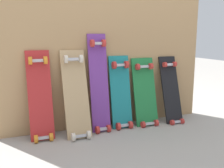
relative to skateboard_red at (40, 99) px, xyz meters
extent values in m
plane|color=#9E9991|center=(0.64, 0.05, -0.34)|extent=(12.00, 12.00, 0.00)
cube|color=tan|center=(0.64, 0.12, 0.55)|extent=(2.05, 0.04, 1.80)
cube|color=#B22626|center=(0.00, 0.01, 0.00)|extent=(0.20, 0.19, 0.81)
cube|color=#B7B7BF|center=(0.00, -0.08, -0.31)|extent=(0.09, 0.04, 0.03)
cube|color=#B7B7BF|center=(0.00, 0.05, 0.32)|extent=(0.09, 0.04, 0.03)
cylinder|color=orange|center=(-0.06, -0.10, -0.31)|extent=(0.03, 0.07, 0.07)
cylinder|color=orange|center=(0.06, -0.10, -0.31)|extent=(0.03, 0.07, 0.07)
cylinder|color=orange|center=(-0.06, 0.03, 0.32)|extent=(0.03, 0.07, 0.07)
cylinder|color=orange|center=(0.06, 0.03, 0.32)|extent=(0.03, 0.07, 0.07)
cube|color=tan|center=(0.30, -0.03, 0.00)|extent=(0.22, 0.27, 0.81)
cube|color=#B7B7BF|center=(0.30, -0.16, -0.31)|extent=(0.10, 0.04, 0.03)
cube|color=#B7B7BF|center=(0.30, 0.04, 0.32)|extent=(0.10, 0.04, 0.03)
cylinder|color=beige|center=(0.23, -0.18, -0.31)|extent=(0.03, 0.07, 0.07)
cylinder|color=beige|center=(0.37, -0.18, -0.31)|extent=(0.03, 0.07, 0.07)
cylinder|color=beige|center=(0.23, 0.03, 0.33)|extent=(0.03, 0.07, 0.07)
cylinder|color=beige|center=(0.37, 0.03, 0.33)|extent=(0.03, 0.07, 0.07)
cube|color=#6B338C|center=(0.53, 0.02, 0.07)|extent=(0.17, 0.17, 0.95)
cube|color=#B7B7BF|center=(0.53, -0.07, -0.31)|extent=(0.08, 0.04, 0.03)
cube|color=#B7B7BF|center=(0.53, 0.05, 0.46)|extent=(0.08, 0.04, 0.03)
cylinder|color=red|center=(0.48, -0.09, -0.31)|extent=(0.03, 0.07, 0.07)
cylinder|color=red|center=(0.58, -0.09, -0.31)|extent=(0.03, 0.07, 0.07)
cylinder|color=red|center=(0.48, 0.04, 0.46)|extent=(0.03, 0.07, 0.07)
cylinder|color=red|center=(0.58, 0.04, 0.46)|extent=(0.03, 0.07, 0.07)
cube|color=#197A7F|center=(0.75, 0.02, -0.03)|extent=(0.20, 0.16, 0.74)
cube|color=#B7B7BF|center=(0.75, -0.06, -0.31)|extent=(0.09, 0.04, 0.03)
cube|color=#B7B7BF|center=(0.75, 0.05, 0.25)|extent=(0.09, 0.04, 0.03)
cylinder|color=red|center=(0.69, -0.07, -0.31)|extent=(0.03, 0.07, 0.07)
cylinder|color=red|center=(0.81, -0.07, -0.31)|extent=(0.03, 0.07, 0.07)
cylinder|color=red|center=(0.69, 0.04, 0.26)|extent=(0.03, 0.07, 0.07)
cylinder|color=red|center=(0.81, 0.04, 0.26)|extent=(0.03, 0.07, 0.07)
cube|color=#1E7238|center=(1.00, 0.01, -0.05)|extent=(0.23, 0.19, 0.72)
cube|color=#B7B7BF|center=(1.00, -0.09, -0.32)|extent=(0.11, 0.04, 0.03)
cube|color=#B7B7BF|center=(1.00, 0.05, 0.23)|extent=(0.11, 0.04, 0.03)
cylinder|color=red|center=(0.93, -0.10, -0.31)|extent=(0.03, 0.06, 0.06)
cylinder|color=red|center=(1.08, -0.10, -0.31)|extent=(0.03, 0.06, 0.06)
cylinder|color=red|center=(0.93, 0.03, 0.23)|extent=(0.03, 0.06, 0.06)
cylinder|color=red|center=(1.08, 0.03, 0.23)|extent=(0.03, 0.06, 0.06)
cube|color=black|center=(1.29, -0.02, -0.05)|extent=(0.19, 0.24, 0.73)
cube|color=#B7B7BF|center=(1.29, -0.13, -0.32)|extent=(0.08, 0.04, 0.03)
cube|color=#B7B7BF|center=(1.29, 0.04, 0.23)|extent=(0.08, 0.04, 0.03)
cylinder|color=red|center=(1.24, -0.14, -0.32)|extent=(0.03, 0.05, 0.05)
cylinder|color=red|center=(1.35, -0.14, -0.32)|extent=(0.03, 0.05, 0.05)
cylinder|color=red|center=(1.24, 0.03, 0.24)|extent=(0.03, 0.05, 0.05)
cylinder|color=red|center=(1.35, 0.03, 0.24)|extent=(0.03, 0.05, 0.05)
camera|label=1|loc=(-0.22, -2.22, 0.54)|focal=41.90mm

